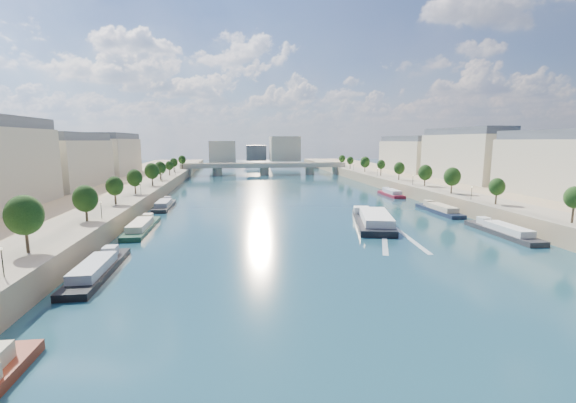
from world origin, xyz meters
name	(u,v)px	position (x,y,z in m)	size (l,w,h in m)	color
ground	(298,211)	(0.00, 100.00, 0.00)	(700.00, 700.00, 0.00)	#0B2634
quay_left	(68,209)	(-72.00, 100.00, 2.50)	(44.00, 520.00, 5.00)	#9E8460
quay_right	(495,199)	(72.00, 100.00, 2.50)	(44.00, 520.00, 5.00)	#9E8460
pave_left	(119,200)	(-57.00, 100.00, 5.05)	(14.00, 520.00, 0.10)	gray
pave_right	(457,193)	(57.00, 100.00, 5.05)	(14.00, 520.00, 0.10)	gray
trees_left	(126,182)	(-55.00, 102.00, 10.48)	(4.80, 268.80, 8.26)	#382B1E
trees_right	(438,175)	(55.00, 110.00, 10.48)	(4.80, 268.80, 8.26)	#382B1E
lamps_left	(124,196)	(-52.50, 90.00, 7.78)	(0.36, 200.36, 4.28)	black
lamps_right	(438,184)	(52.50, 105.00, 7.78)	(0.36, 200.36, 4.28)	black
buildings_left	(37,162)	(-85.00, 112.00, 16.45)	(16.00, 226.00, 23.20)	beige
buildings_right	(508,159)	(85.00, 112.00, 16.45)	(16.00, 226.00, 23.20)	beige
skyline	(261,150)	(3.19, 319.52, 14.66)	(79.00, 42.00, 22.00)	beige
bridge	(264,167)	(0.00, 239.84, 5.08)	(112.00, 12.00, 8.15)	#C1B79E
tour_barge	(373,220)	(17.34, 76.55, 1.26)	(16.38, 32.82, 4.28)	black
wake	(397,239)	(17.34, 60.04, 0.02)	(13.79, 25.95, 0.04)	silver
moored_barges_left	(92,275)	(-45.50, 41.85, 0.84)	(5.00, 161.77, 3.60)	#191F37
moored_barges_right	(518,237)	(45.50, 55.46, 0.84)	(5.00, 164.22, 3.60)	black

